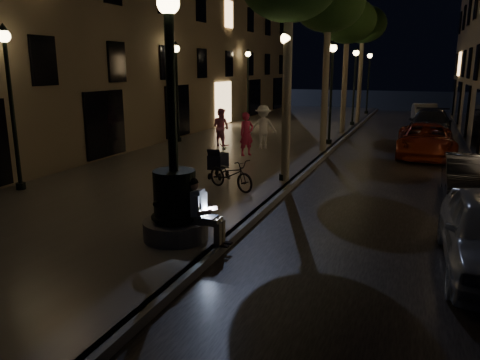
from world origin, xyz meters
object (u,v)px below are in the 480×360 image
at_px(fountain_lamppost, 175,193).
at_px(stroller, 218,161).
at_px(lamp_curb_c, 355,76).
at_px(pedestrian_red, 247,134).
at_px(lamp_left_c, 248,76).
at_px(car_second, 468,177).
at_px(lamp_left_a, 10,87).
at_px(bicycle, 231,174).
at_px(car_rear, 430,124).
at_px(lamp_curb_b, 332,79).
at_px(lamp_curb_a, 285,86).
at_px(pedestrian_pink, 221,127).
at_px(lamp_curb_d, 369,74).
at_px(lamp_left_b, 177,79).
at_px(tree_third, 348,22).
at_px(tree_far, 363,25).
at_px(pedestrian_white, 263,127).
at_px(seated_man_laptop, 201,209).
at_px(car_fifth, 425,114).
at_px(tree_second, 329,4).
at_px(car_third, 426,140).

height_order(fountain_lamppost, stroller, fountain_lamppost).
relative_size(lamp_curb_c, pedestrian_red, 2.68).
bearing_deg(lamp_left_c, car_second, -50.73).
distance_m(lamp_left_a, bicycle, 6.86).
bearing_deg(car_rear, lamp_curb_b, -129.34).
relative_size(lamp_curb_a, bicycle, 2.68).
xyz_separation_m(lamp_curb_c, pedestrian_red, (-2.64, -12.33, -2.14)).
xyz_separation_m(fountain_lamppost, bicycle, (-0.44, 4.26, -0.54)).
xyz_separation_m(stroller, pedestrian_pink, (-2.49, 6.03, 0.31)).
distance_m(lamp_curb_d, car_rear, 12.20).
bearing_deg(lamp_curb_c, lamp_left_b, -125.37).
bearing_deg(stroller, tree_third, 79.34).
distance_m(lamp_left_c, pedestrian_red, 13.28).
relative_size(lamp_curb_a, lamp_left_c, 1.00).
relative_size(tree_third, pedestrian_pink, 4.10).
bearing_deg(tree_far, lamp_curb_c, -92.29).
distance_m(stroller, bicycle, 1.56).
relative_size(fountain_lamppost, lamp_left_b, 1.08).
relative_size(lamp_curb_b, pedestrian_red, 2.68).
xyz_separation_m(tree_far, stroller, (-2.18, -18.51, -5.67)).
xyz_separation_m(tree_third, pedestrian_pink, (-4.59, -6.48, -5.06)).
xyz_separation_m(car_rear, pedestrian_white, (-7.08, -7.44, 0.41)).
bearing_deg(stroller, car_second, 7.11).
relative_size(car_second, car_rear, 0.72).
xyz_separation_m(seated_man_laptop, lamp_left_b, (-7.01, 12.00, 2.31)).
distance_m(lamp_left_c, pedestrian_white, 11.62).
xyz_separation_m(lamp_left_a, car_rear, (11.65, 16.95, -2.47)).
bearing_deg(tree_far, car_fifth, 20.40).
relative_size(tree_second, lamp_left_b, 1.54).
bearing_deg(lamp_curb_a, fountain_lamppost, -96.65).
relative_size(seated_man_laptop, tree_far, 0.18).
distance_m(tree_second, tree_far, 12.00).
xyz_separation_m(fountain_lamppost, car_second, (6.20, 6.59, -0.59)).
height_order(lamp_curb_c, bicycle, lamp_curb_c).
bearing_deg(lamp_left_b, tree_third, 40.20).
bearing_deg(lamp_curb_c, lamp_curb_a, -90.00).
height_order(lamp_curb_b, lamp_curb_c, same).
relative_size(car_second, car_third, 0.75).
relative_size(pedestrian_red, pedestrian_white, 0.92).
relative_size(tree_third, lamp_curb_a, 1.50).
bearing_deg(car_third, tree_far, 110.35).
relative_size(lamp_curb_a, car_fifth, 1.14).
bearing_deg(lamp_left_c, stroller, -73.16).
bearing_deg(lamp_left_b, car_rear, 30.84).
relative_size(tree_third, car_second, 1.90).
distance_m(tree_second, lamp_curb_d, 18.26).
relative_size(lamp_curb_a, car_second, 1.27).
bearing_deg(car_rear, tree_far, 134.73).
bearing_deg(fountain_lamppost, tree_far, 88.14).
xyz_separation_m(tree_second, lamp_left_b, (-7.20, 0.00, -3.10)).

